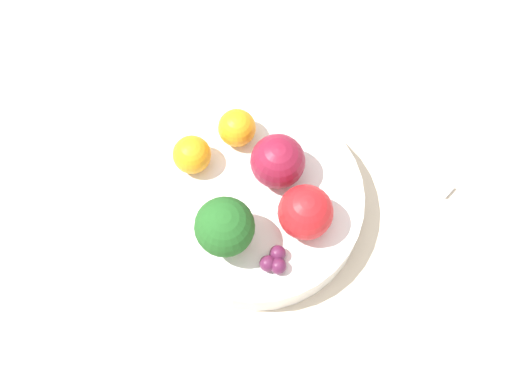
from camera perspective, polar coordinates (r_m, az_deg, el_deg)
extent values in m
plane|color=gray|center=(0.80, 0.00, -1.87)|extent=(6.00, 6.00, 0.00)
cube|color=beige|center=(0.79, 0.00, -1.61)|extent=(1.20, 1.20, 0.02)
cylinder|color=white|center=(0.77, 0.00, -0.84)|extent=(0.23, 0.23, 0.04)
cylinder|color=#99C17A|center=(0.72, -2.43, -3.62)|extent=(0.02, 0.02, 0.02)
sphere|color=#236023|center=(0.69, -2.53, -2.79)|extent=(0.06, 0.06, 0.06)
sphere|color=maroon|center=(0.73, 1.75, 2.47)|extent=(0.06, 0.06, 0.06)
sphere|color=red|center=(0.71, 3.98, -1.62)|extent=(0.06, 0.06, 0.06)
sphere|color=orange|center=(0.76, -1.54, 5.15)|extent=(0.04, 0.04, 0.04)
sphere|color=orange|center=(0.75, -5.15, 3.00)|extent=(0.04, 0.04, 0.04)
sphere|color=#5B1E42|center=(0.72, 1.75, -4.93)|extent=(0.02, 0.02, 0.02)
sphere|color=#5B1E42|center=(0.71, 0.94, -5.74)|extent=(0.02, 0.02, 0.02)
sphere|color=#5B1E42|center=(0.71, 1.79, -5.93)|extent=(0.02, 0.02, 0.02)
cube|color=silver|center=(0.82, 13.19, 1.59)|extent=(0.05, 0.07, 0.01)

